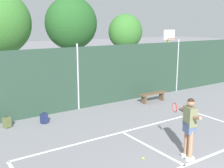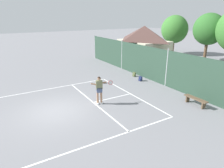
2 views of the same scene
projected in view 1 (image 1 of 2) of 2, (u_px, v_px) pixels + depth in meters
The scene contains 8 objects.
chainlink_fence at pixel (78, 79), 12.94m from camera, with size 26.09×0.09×3.05m.
basketball_hoop at pixel (168, 50), 17.64m from camera, with size 0.90×0.67×3.55m.
treeline_backdrop at pixel (11, 26), 21.51m from camera, with size 24.42×4.33×6.37m.
tennis_player at pixel (189, 123), 8.16m from camera, with size 0.42×1.41×1.85m.
tennis_ball at pixel (143, 158), 8.32m from camera, with size 0.07×0.07×0.07m, color #CCE033.
backpack_olive at pixel (7, 123), 10.84m from camera, with size 0.32×0.30×0.46m.
backpack_navy at pixel (44, 119), 11.31m from camera, with size 0.31×0.28×0.46m.
courtside_bench at pixel (153, 95), 14.33m from camera, with size 1.60×0.36×0.48m.
Camera 1 is at (-5.77, -2.42, 3.94)m, focal length 45.15 mm.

